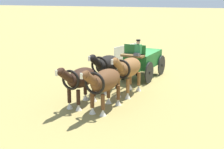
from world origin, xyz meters
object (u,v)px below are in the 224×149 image
(draft_horse_rear_near, at_px, (128,69))
(draft_horse_lead_near, at_px, (104,82))
(show_wagon, at_px, (142,60))
(draft_horse_lead_off, at_px, (80,79))
(draft_horse_rear_off, at_px, (106,66))

(draft_horse_rear_near, bearing_deg, draft_horse_lead_near, -7.85)
(show_wagon, relative_size, draft_horse_lead_off, 1.95)
(draft_horse_rear_near, bearing_deg, show_wagon, -177.74)
(draft_horse_lead_off, bearing_deg, draft_horse_rear_off, 172.15)
(draft_horse_rear_off, bearing_deg, draft_horse_lead_near, 18.70)
(show_wagon, xyz_separation_m, draft_horse_rear_off, (3.49, -1.14, 0.27))
(draft_horse_rear_near, distance_m, draft_horse_lead_near, 2.60)
(show_wagon, height_order, draft_horse_rear_off, show_wagon)
(draft_horse_lead_near, bearing_deg, draft_horse_lead_off, -97.35)
(show_wagon, height_order, draft_horse_rear_near, show_wagon)
(draft_horse_lead_near, distance_m, draft_horse_lead_off, 1.30)
(show_wagon, relative_size, draft_horse_rear_near, 1.89)
(draft_horse_rear_off, height_order, draft_horse_lead_near, draft_horse_rear_off)
(draft_horse_lead_near, bearing_deg, show_wagon, 178.07)
(draft_horse_lead_near, bearing_deg, draft_horse_rear_near, 172.15)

